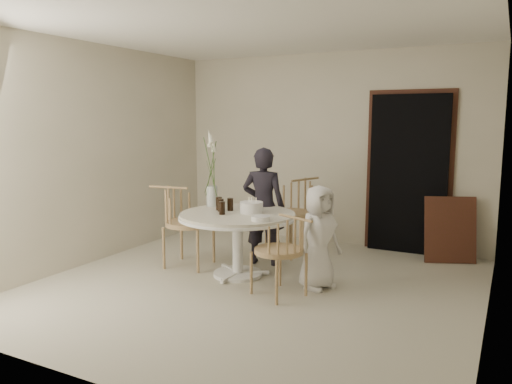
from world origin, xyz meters
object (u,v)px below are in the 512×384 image
at_px(boy, 319,237).
at_px(flower_vase, 212,180).
at_px(chair_left, 179,214).
at_px(chair_right, 287,244).
at_px(birthday_cake, 251,207).
at_px(table, 238,223).
at_px(girl, 263,206).
at_px(chair_far, 298,205).

relative_size(boy, flower_vase, 1.19).
bearing_deg(chair_left, chair_right, -113.65).
distance_m(chair_left, birthday_cake, 1.00).
bearing_deg(table, flower_vase, 153.63).
bearing_deg(girl, chair_right, 115.69).
bearing_deg(flower_vase, chair_left, -151.15).
distance_m(table, chair_left, 0.85).
bearing_deg(flower_vase, girl, 30.52).
relative_size(chair_left, girl, 0.68).
bearing_deg(chair_left, table, -101.16).
height_order(chair_right, chair_left, chair_left).
relative_size(girl, boy, 1.31).
bearing_deg(chair_far, girl, -82.49).
bearing_deg(boy, chair_left, 114.17).
distance_m(chair_right, birthday_cake, 0.85).
distance_m(table, chair_far, 1.30).
xyz_separation_m(boy, birthday_cake, (-0.83, 0.05, 0.24)).
bearing_deg(chair_far, chair_left, -110.48).
height_order(birthday_cake, flower_vase, flower_vase).
bearing_deg(chair_right, flower_vase, -93.39).
distance_m(chair_far, chair_left, 1.62).
height_order(chair_right, birthday_cake, birthday_cake).
bearing_deg(girl, chair_far, -114.43).
height_order(chair_far, flower_vase, flower_vase).
xyz_separation_m(chair_right, girl, (-0.75, 0.97, 0.17)).
xyz_separation_m(table, boy, (0.96, 0.03, -0.07)).
relative_size(chair_right, birthday_cake, 3.28).
xyz_separation_m(chair_right, chair_left, (-1.64, 0.46, 0.08)).
bearing_deg(chair_right, chair_far, -137.24).
bearing_deg(chair_far, birthday_cake, -73.09).
bearing_deg(girl, table, 73.64).
bearing_deg(table, chair_right, -27.55).
distance_m(girl, birthday_cake, 0.50).
bearing_deg(table, chair_far, 80.80).
relative_size(chair_right, girl, 0.60).
bearing_deg(girl, chair_left, 18.13).
relative_size(table, girl, 0.92).
xyz_separation_m(table, girl, (0.05, 0.56, 0.11)).
xyz_separation_m(table, chair_right, (0.79, -0.41, -0.06)).
bearing_deg(chair_far, flower_vase, -103.88).
bearing_deg(girl, boy, 138.12).
xyz_separation_m(girl, boy, (0.92, -0.53, -0.17)).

